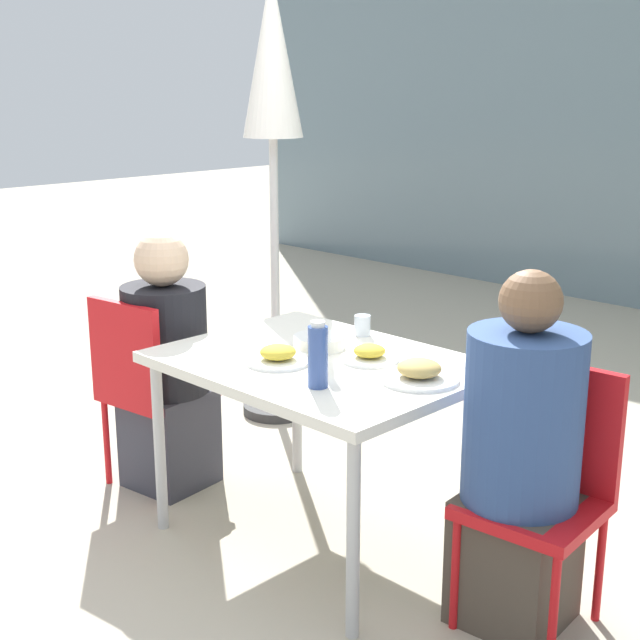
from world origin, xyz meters
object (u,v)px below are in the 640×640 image
(chair_right, at_px, (545,477))
(drinking_cup, at_px, (362,325))
(chair_left, at_px, (145,380))
(salad_bowl, at_px, (319,342))
(person_right, at_px, (520,465))
(person_left, at_px, (167,370))
(bottle, at_px, (318,356))
(closed_umbrella, at_px, (273,93))

(chair_right, distance_m, drinking_cup, 1.03)
(chair_left, height_order, salad_bowl, chair_left)
(person_right, xyz_separation_m, drinking_cup, (-0.93, 0.28, 0.23))
(person_right, bearing_deg, chair_left, 3.91)
(salad_bowl, bearing_deg, person_right, -1.72)
(person_left, bearing_deg, person_right, -1.17)
(person_left, distance_m, person_right, 1.66)
(chair_left, relative_size, bottle, 3.74)
(bottle, bearing_deg, salad_bowl, 134.15)
(person_left, relative_size, salad_bowl, 5.68)
(chair_right, bearing_deg, chair_left, 6.41)
(closed_umbrella, relative_size, drinking_cup, 27.09)
(chair_left, distance_m, salad_bowl, 0.86)
(bottle, height_order, drinking_cup, bottle)
(person_left, xyz_separation_m, drinking_cup, (0.72, 0.45, 0.25))
(person_left, distance_m, salad_bowl, 0.79)
(chair_left, relative_size, salad_bowl, 4.31)
(drinking_cup, bearing_deg, salad_bowl, -89.66)
(person_left, xyz_separation_m, salad_bowl, (0.72, 0.20, 0.23))
(bottle, distance_m, drinking_cup, 0.66)
(chair_right, distance_m, person_right, 0.11)
(drinking_cup, xyz_separation_m, salad_bowl, (0.00, -0.25, -0.02))
(chair_right, relative_size, person_right, 0.72)
(closed_umbrella, bearing_deg, person_left, -71.48)
(chair_left, distance_m, person_right, 1.71)
(chair_left, height_order, drinking_cup, chair_left)
(person_left, height_order, chair_right, person_left)
(chair_right, distance_m, salad_bowl, 1.01)
(person_right, relative_size, drinking_cup, 14.22)
(chair_left, bearing_deg, chair_right, 4.06)
(salad_bowl, bearing_deg, drinking_cup, 90.34)
(chair_left, relative_size, drinking_cup, 10.25)
(drinking_cup, bearing_deg, chair_left, -144.66)
(drinking_cup, distance_m, salad_bowl, 0.25)
(chair_left, bearing_deg, person_left, 58.14)
(person_left, bearing_deg, drinking_cup, 24.89)
(chair_left, xyz_separation_m, closed_umbrella, (-0.27, 1.01, 1.18))
(chair_left, height_order, closed_umbrella, closed_umbrella)
(chair_right, distance_m, bottle, 0.83)
(chair_left, xyz_separation_m, person_left, (0.04, 0.09, 0.03))
(person_right, xyz_separation_m, closed_umbrella, (-1.96, 0.74, 1.12))
(chair_right, xyz_separation_m, closed_umbrella, (-2.00, 0.66, 1.18))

